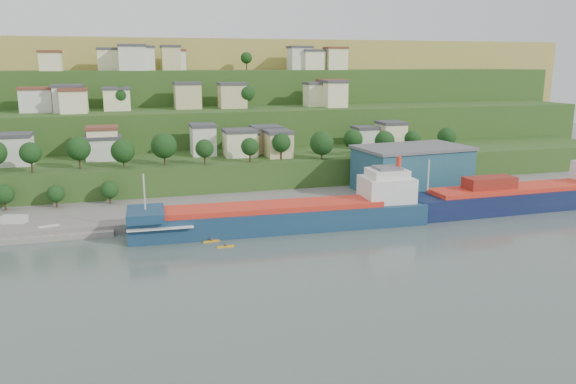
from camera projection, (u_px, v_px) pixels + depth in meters
name	position (u px, v px, depth m)	size (l,w,h in m)	color
ground	(281.00, 241.00, 122.24)	(500.00, 500.00, 0.00)	#46554F
quay	(324.00, 204.00, 153.88)	(220.00, 26.00, 4.00)	slate
pebble_beach	(23.00, 233.00, 127.86)	(40.00, 18.00, 2.40)	slate
hillside	(191.00, 140.00, 280.04)	(360.00, 210.91, 96.00)	#284719
cargo_ship_near	(291.00, 216.00, 130.87)	(69.36, 13.75, 17.73)	#14304D
cargo_ship_far	(532.00, 197.00, 149.44)	(67.03, 11.89, 18.18)	#0B1434
warehouse	(412.00, 168.00, 159.99)	(32.68, 21.89, 12.80)	#205A62
caravan	(14.00, 221.00, 128.47)	(5.43, 2.26, 2.53)	silver
dinghy	(49.00, 228.00, 125.97)	(4.44, 1.67, 0.89)	silver
kayak_orange	(211.00, 241.00, 121.37)	(3.62, 1.04, 0.89)	orange
kayak_yellow	(225.00, 246.00, 117.77)	(3.59, 0.68, 0.90)	gold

